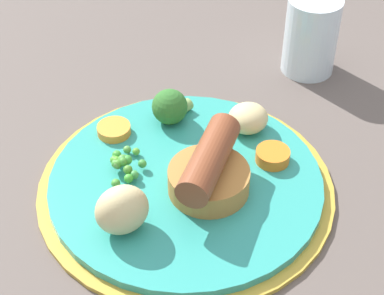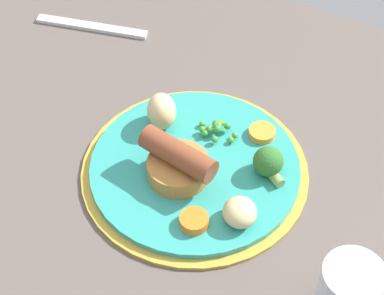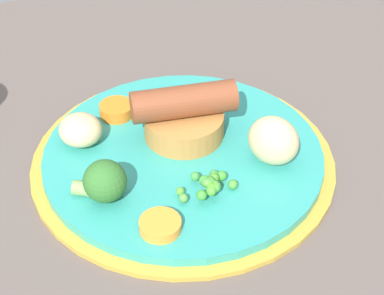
# 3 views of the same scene
# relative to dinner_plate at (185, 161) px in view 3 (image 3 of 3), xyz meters

# --- Properties ---
(dining_table) EXTENTS (1.10, 0.80, 0.03)m
(dining_table) POSITION_rel_dinner_plate_xyz_m (0.02, 0.00, -0.02)
(dining_table) COLOR #564C47
(dining_table) RESTS_ON ground
(dinner_plate) EXTENTS (0.29, 0.29, 0.01)m
(dinner_plate) POSITION_rel_dinner_plate_xyz_m (0.00, 0.00, 0.00)
(dinner_plate) COLOR #B79333
(dinner_plate) RESTS_ON dining_table
(sausage_pudding) EXTENTS (0.10, 0.08, 0.06)m
(sausage_pudding) POSITION_rel_dinner_plate_xyz_m (0.01, 0.03, 0.03)
(sausage_pudding) COLOR #AD7538
(sausage_pudding) RESTS_ON dinner_plate
(pea_pile) EXTENTS (0.06, 0.04, 0.02)m
(pea_pile) POSITION_rel_dinner_plate_xyz_m (0.00, -0.06, 0.02)
(pea_pile) COLOR green
(pea_pile) RESTS_ON dinner_plate
(broccoli_floret_near) EXTENTS (0.05, 0.04, 0.04)m
(broccoli_floret_near) POSITION_rel_dinner_plate_xyz_m (-0.08, -0.03, 0.03)
(broccoli_floret_near) COLOR #2D6628
(broccoli_floret_near) RESTS_ON dinner_plate
(potato_chunk_0) EXTENTS (0.06, 0.06, 0.05)m
(potato_chunk_0) POSITION_rel_dinner_plate_xyz_m (0.07, -0.04, 0.03)
(potato_chunk_0) COLOR #CCB77F
(potato_chunk_0) RESTS_ON dinner_plate
(potato_chunk_1) EXTENTS (0.06, 0.06, 0.03)m
(potato_chunk_1) POSITION_rel_dinner_plate_xyz_m (-0.09, 0.05, 0.02)
(potato_chunk_1) COLOR #CCB77F
(potato_chunk_1) RESTS_ON dinner_plate
(carrot_slice_0) EXTENTS (0.04, 0.04, 0.01)m
(carrot_slice_0) POSITION_rel_dinner_plate_xyz_m (-0.05, -0.08, 0.01)
(carrot_slice_0) COLOR orange
(carrot_slice_0) RESTS_ON dinner_plate
(carrot_slice_1) EXTENTS (0.04, 0.04, 0.01)m
(carrot_slice_1) POSITION_rel_dinner_plate_xyz_m (-0.04, 0.08, 0.01)
(carrot_slice_1) COLOR orange
(carrot_slice_1) RESTS_ON dinner_plate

